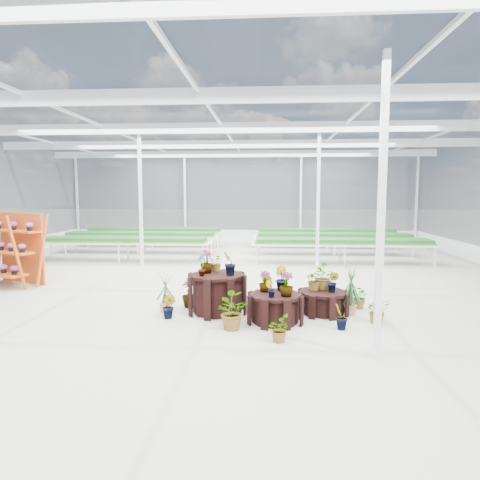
# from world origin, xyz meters

# --- Properties ---
(ground_plane) EXTENTS (24.00, 24.00, 0.00)m
(ground_plane) POSITION_xyz_m (0.00, 0.00, 0.00)
(ground_plane) COLOR gray
(ground_plane) RESTS_ON ground
(greenhouse_shell) EXTENTS (18.00, 24.00, 4.50)m
(greenhouse_shell) POSITION_xyz_m (0.00, 0.00, 2.25)
(greenhouse_shell) COLOR white
(greenhouse_shell) RESTS_ON ground
(steel_frame) EXTENTS (18.00, 24.00, 4.50)m
(steel_frame) POSITION_xyz_m (0.00, 0.00, 2.25)
(steel_frame) COLOR silver
(steel_frame) RESTS_ON ground
(nursery_benches) EXTENTS (16.00, 7.00, 0.84)m
(nursery_benches) POSITION_xyz_m (0.00, 7.20, 0.42)
(nursery_benches) COLOR silver
(nursery_benches) RESTS_ON ground
(plinth_tall) EXTENTS (1.43, 1.43, 0.82)m
(plinth_tall) POSITION_xyz_m (0.30, -1.67, 0.41)
(plinth_tall) COLOR black
(plinth_tall) RESTS_ON ground
(plinth_mid) EXTENTS (1.40, 1.40, 0.56)m
(plinth_mid) POSITION_xyz_m (1.50, -2.27, 0.28)
(plinth_mid) COLOR black
(plinth_mid) RESTS_ON ground
(plinth_low) EXTENTS (1.28, 1.28, 0.47)m
(plinth_low) POSITION_xyz_m (2.50, -1.57, 0.24)
(plinth_low) COLOR black
(plinth_low) RESTS_ON ground
(shelf_rack) EXTENTS (2.09, 1.64, 1.97)m
(shelf_rack) POSITION_xyz_m (-5.67, 0.64, 0.98)
(shelf_rack) COLOR #B14313
(shelf_rack) RESTS_ON ground
(nursery_plants) EXTENTS (4.71, 3.26, 1.34)m
(nursery_plants) POSITION_xyz_m (1.46, -1.79, 0.51)
(nursery_plants) COLOR #1A4C1D
(nursery_plants) RESTS_ON ground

